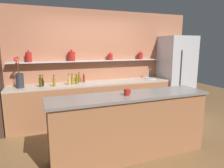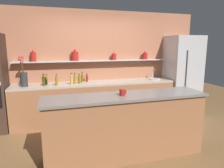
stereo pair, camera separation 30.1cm
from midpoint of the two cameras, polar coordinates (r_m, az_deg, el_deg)
ground_plane at (r=3.86m, az=-0.57°, el=-16.28°), size 12.00×12.00×0.00m
back_wall_unit at (r=4.99m, az=-7.09°, el=5.50°), size 5.20×0.28×2.60m
back_counter_unit at (r=4.77m, az=-6.99°, el=-5.05°), size 3.75×0.62×0.92m
island_counter at (r=3.25m, az=2.41°, el=-11.77°), size 2.55×0.61×1.02m
refrigerator at (r=5.62m, az=16.36°, el=2.69°), size 0.81×0.73×2.01m
flower_vase at (r=4.49m, az=-26.66°, el=1.33°), size 0.15×0.15×0.64m
sink_fixture at (r=5.24m, az=9.20°, el=1.73°), size 0.30×0.30×0.25m
bottle_oil_0 at (r=4.40m, az=-18.11°, el=0.59°), size 0.06×0.06×0.24m
bottle_oil_1 at (r=4.57m, az=-11.95°, el=1.12°), size 0.05×0.05×0.22m
bottle_oil_2 at (r=4.53m, az=-13.17°, el=1.07°), size 0.06×0.06×0.23m
bottle_oil_3 at (r=4.74m, az=-11.18°, el=1.60°), size 0.06×0.06×0.24m
bottle_oil_4 at (r=4.68m, az=-20.89°, el=0.85°), size 0.05×0.05×0.22m
bottle_spirit_5 at (r=4.47m, az=-14.07°, el=1.02°), size 0.06×0.06×0.25m
bottle_sauce_6 at (r=4.78m, az=-9.85°, el=1.53°), size 0.05×0.05×0.19m
bottle_oil_7 at (r=4.45m, az=-21.59°, el=0.53°), size 0.06×0.06×0.25m
bottle_sauce_8 at (r=4.56m, az=-21.04°, el=0.33°), size 0.06×0.06×0.16m
coffee_mug at (r=3.02m, az=1.41°, el=-2.37°), size 0.11×0.09×0.10m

